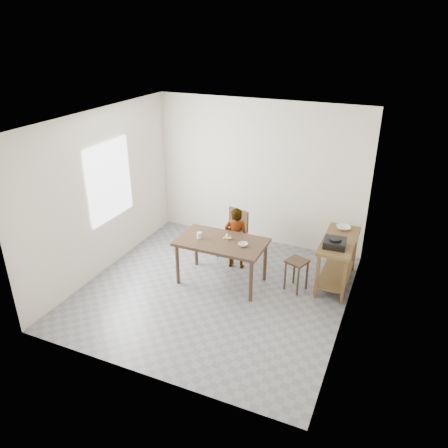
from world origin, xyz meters
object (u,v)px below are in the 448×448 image
at_px(child, 236,238).
at_px(stool, 296,275).
at_px(dining_table, 222,261).
at_px(prep_counter, 337,261).
at_px(dining_chair, 232,235).

relative_size(child, stool, 2.11).
bearing_deg(dining_table, prep_counter, 22.15).
xyz_separation_m(child, stool, (1.14, -0.28, -0.29)).
bearing_deg(child, dining_chair, -66.79).
height_order(prep_counter, stool, prep_counter).
height_order(dining_table, stool, dining_table).
xyz_separation_m(dining_chair, stool, (1.35, -0.58, -0.17)).
xyz_separation_m(prep_counter, child, (-1.69, -0.16, 0.15)).
distance_m(prep_counter, child, 1.70).
bearing_deg(prep_counter, dining_chair, 175.66).
relative_size(prep_counter, stool, 2.29).
xyz_separation_m(prep_counter, stool, (-0.55, -0.44, -0.14)).
bearing_deg(dining_chair, child, -38.67).
xyz_separation_m(prep_counter, dining_chair, (-1.89, 0.14, 0.04)).
bearing_deg(stool, dining_chair, 156.67).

